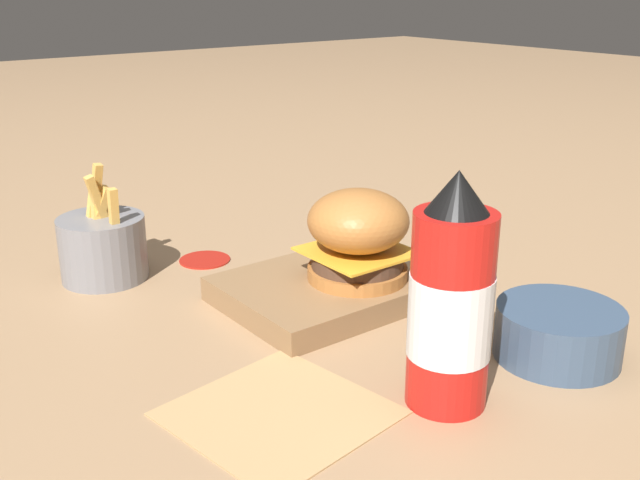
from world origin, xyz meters
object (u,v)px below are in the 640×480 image
serving_board (320,291)px  spoon (438,234)px  burger (358,235)px  ketchup_bottle (451,304)px  side_bowl (559,331)px  fries_basket (103,246)px

serving_board → spoon: 0.29m
burger → ketchup_bottle: bearing=-110.1°
burger → side_bowl: (0.07, -0.23, -0.05)m
fries_basket → spoon: fries_basket is taller
side_bowl → spoon: (0.17, 0.33, -0.02)m
serving_board → fries_basket: (-0.17, 0.23, 0.03)m
serving_board → burger: size_ratio=1.82×
ketchup_bottle → side_bowl: ketchup_bottle is taller
burger → fries_basket: fries_basket is taller
ketchup_bottle → side_bowl: (0.15, -0.01, -0.07)m
ketchup_bottle → side_bowl: bearing=-3.8°
ketchup_bottle → spoon: ketchup_bottle is taller
fries_basket → spoon: size_ratio=0.98×
serving_board → ketchup_bottle: (-0.04, -0.24, 0.08)m
fries_basket → ketchup_bottle: bearing=-74.7°
burger → side_bowl: burger is taller
side_bowl → spoon: bearing=62.5°
side_bowl → burger: bearing=107.0°
burger → ketchup_bottle: ketchup_bottle is taller
ketchup_bottle → spoon: bearing=44.8°
burger → spoon: 0.28m
ketchup_bottle → burger: bearing=69.9°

